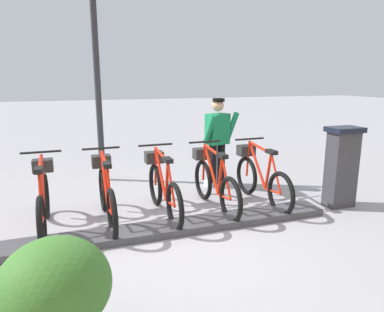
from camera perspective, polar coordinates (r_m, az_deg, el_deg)
ground_plane at (r=4.78m, az=-5.25°, el=-12.39°), size 60.00×60.00×0.00m
dock_rail_base at (r=4.76m, az=-5.26°, el=-11.84°), size 0.44×4.91×0.10m
payment_kiosk at (r=6.00m, az=23.15°, el=-1.46°), size 0.36×0.52×1.28m
bike_docked_0 at (r=5.85m, az=11.02°, el=-3.39°), size 1.72×0.54×1.02m
bike_docked_1 at (r=5.49m, az=3.56°, el=-4.23°), size 1.72×0.54×1.02m
bike_docked_2 at (r=5.24m, az=-4.78°, el=-5.08°), size 1.72×0.54×1.02m
bike_docked_3 at (r=5.11m, az=-13.79°, el=-5.88°), size 1.72×0.54×1.02m
bike_docked_4 at (r=5.11m, az=-23.04°, el=-6.55°), size 1.72×0.54×1.02m
worker_near_rack at (r=6.50m, az=4.19°, el=2.73°), size 0.52×0.69×1.66m
lamp_post at (r=7.13m, az=-15.58°, el=18.97°), size 0.32×0.32×4.44m
planter_bush at (r=2.74m, az=-21.24°, el=-20.96°), size 0.76×0.76×0.97m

